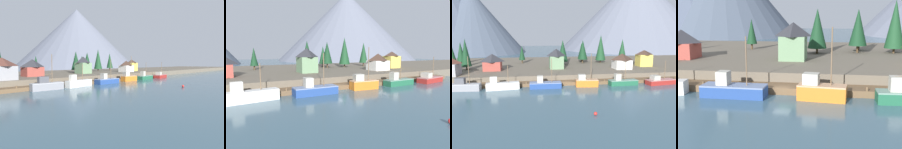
% 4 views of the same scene
% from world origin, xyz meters
% --- Properties ---
extents(ground_plane, '(400.00, 400.00, 1.00)m').
position_xyz_m(ground_plane, '(0.00, 20.00, -0.50)').
color(ground_plane, '#3D5B6B').
extents(dock, '(80.00, 4.00, 1.60)m').
position_xyz_m(dock, '(0.00, 1.99, 0.50)').
color(dock, brown).
rests_on(dock, ground_plane).
extents(shoreline_bank, '(400.00, 56.00, 2.50)m').
position_xyz_m(shoreline_bank, '(0.00, 32.00, 1.25)').
color(shoreline_bank, '#665B4C').
rests_on(shoreline_bank, ground_plane).
extents(mountain_east_peak, '(150.26, 150.26, 74.31)m').
position_xyz_m(mountain_east_peak, '(95.48, 153.50, 37.15)').
color(mountain_east_peak, slate).
rests_on(mountain_east_peak, ground_plane).
extents(fishing_boat_white, '(9.30, 3.29, 6.78)m').
position_xyz_m(fishing_boat_white, '(-18.78, -1.79, 1.19)').
color(fishing_boat_white, silver).
rests_on(fishing_boat_white, ground_plane).
extents(fishing_boat_blue, '(9.15, 3.27, 8.55)m').
position_xyz_m(fishing_boat_blue, '(-6.67, -1.79, 1.07)').
color(fishing_boat_blue, navy).
rests_on(fishing_boat_blue, ground_plane).
extents(fishing_boat_orange, '(6.77, 3.25, 9.89)m').
position_xyz_m(fishing_boat_orange, '(5.66, -1.74, 1.35)').
color(fishing_boat_orange, '#CC6B1E').
rests_on(fishing_boat_orange, ground_plane).
extents(fishing_boat_green, '(8.79, 3.06, 7.44)m').
position_xyz_m(fishing_boat_green, '(17.13, -1.68, 1.06)').
color(fishing_boat_green, '#1E5B3D').
rests_on(fishing_boat_green, ground_plane).
extents(fishing_boat_red, '(9.44, 4.32, 7.42)m').
position_xyz_m(fishing_boat_red, '(29.07, -2.37, 0.99)').
color(fishing_boat_red, maroon).
rests_on(fishing_boat_red, ground_plane).
extents(house_yellow, '(5.64, 5.00, 6.50)m').
position_xyz_m(house_yellow, '(35.06, 19.39, 5.81)').
color(house_yellow, gold).
rests_on(house_yellow, shoreline_bank).
extents(house_white, '(6.40, 5.73, 5.77)m').
position_xyz_m(house_white, '(23.37, 13.96, 5.45)').
color(house_white, silver).
rests_on(house_white, shoreline_bank).
extents(house_green, '(5.31, 6.12, 7.48)m').
position_xyz_m(house_green, '(-0.94, 18.51, 6.33)').
color(house_green, '#6B8E66').
rests_on(house_green, shoreline_bank).
extents(conifer_near_left, '(3.81, 3.81, 10.54)m').
position_xyz_m(conifer_near_left, '(31.82, 33.90, 8.51)').
color(conifer_near_left, '#4C3823').
rests_on(conifer_near_left, shoreline_bank).
extents(conifer_near_right, '(4.29, 4.29, 10.27)m').
position_xyz_m(conifer_near_right, '(12.57, 32.20, 8.49)').
color(conifer_near_right, '#4C3823').
rests_on(conifer_near_right, shoreline_bank).
extents(conifer_mid_left, '(3.41, 3.41, 8.70)m').
position_xyz_m(conifer_mid_left, '(13.23, 37.65, 7.48)').
color(conifer_mid_left, '#4C3823').
rests_on(conifer_mid_left, shoreline_bank).
extents(conifer_mid_right, '(4.46, 4.46, 10.36)m').
position_xyz_m(conifer_mid_right, '(3.14, 29.44, 8.29)').
color(conifer_mid_right, '#4C3823').
rests_on(conifer_mid_right, shoreline_bank).
extents(conifer_back_right, '(4.60, 4.60, 12.43)m').
position_xyz_m(conifer_back_right, '(21.00, 32.71, 9.30)').
color(conifer_back_right, '#4C3823').
rests_on(conifer_back_right, shoreline_bank).
extents(conifer_centre, '(2.73, 2.73, 7.87)m').
position_xyz_m(conifer_centre, '(-14.27, 35.60, 7.14)').
color(conifer_centre, '#4C3823').
rests_on(conifer_centre, shoreline_bank).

